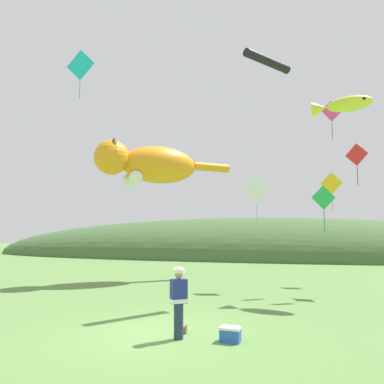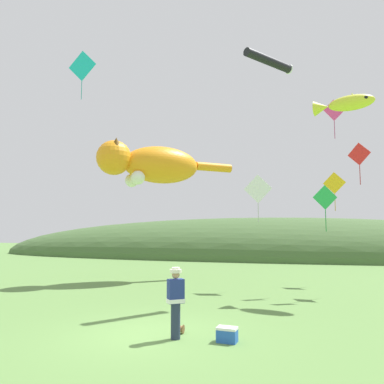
# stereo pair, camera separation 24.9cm
# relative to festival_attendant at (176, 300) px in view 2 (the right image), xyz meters

# --- Properties ---
(ground_plane) EXTENTS (120.00, 120.00, 0.00)m
(ground_plane) POSITION_rel_festival_attendant_xyz_m (-0.74, 0.20, -0.95)
(ground_plane) COLOR #5B8442
(distant_hill_ridge) EXTENTS (61.27, 15.58, 8.12)m
(distant_hill_ridge) POSITION_rel_festival_attendant_xyz_m (-0.74, 30.36, -0.95)
(distant_hill_ridge) COLOR #426033
(distant_hill_ridge) RESTS_ON ground
(festival_attendant) EXTENTS (0.49, 0.47, 1.77)m
(festival_attendant) POSITION_rel_festival_attendant_xyz_m (0.00, 0.00, 0.00)
(festival_attendant) COLOR #232D47
(festival_attendant) RESTS_ON ground
(kite_spool) EXTENTS (0.16, 0.23, 0.23)m
(kite_spool) POSITION_rel_festival_attendant_xyz_m (-0.03, 0.52, -0.84)
(kite_spool) COLOR olive
(kite_spool) RESTS_ON ground
(picnic_cooler) EXTENTS (0.52, 0.37, 0.36)m
(picnic_cooler) POSITION_rel_festival_attendant_xyz_m (1.30, 0.09, -0.77)
(picnic_cooler) COLOR blue
(picnic_cooler) RESTS_ON ground
(kite_giant_cat) EXTENTS (6.71, 5.79, 2.50)m
(kite_giant_cat) POSITION_rel_festival_attendant_xyz_m (-4.85, 10.32, 5.49)
(kite_giant_cat) COLOR orange
(kite_fish_windsock) EXTENTS (2.58, 1.33, 0.77)m
(kite_fish_windsock) POSITION_rel_festival_attendant_xyz_m (5.14, 7.67, 7.22)
(kite_fish_windsock) COLOR yellow
(kite_tube_streamer) EXTENTS (1.96, 2.43, 0.44)m
(kite_tube_streamer) POSITION_rel_festival_attendant_xyz_m (2.07, 6.43, 8.98)
(kite_tube_streamer) COLOR black
(kite_diamond_gold) EXTENTS (1.13, 0.34, 2.07)m
(kite_diamond_gold) POSITION_rel_festival_attendant_xyz_m (4.99, 11.71, 4.25)
(kite_diamond_gold) COLOR yellow
(kite_diamond_pink) EXTENTS (1.02, 0.38, 1.98)m
(kite_diamond_pink) POSITION_rel_festival_attendant_xyz_m (4.93, 9.90, 7.64)
(kite_diamond_pink) COLOR #E53F8C
(kite_diamond_red) EXTENTS (0.92, 0.56, 1.97)m
(kite_diamond_red) POSITION_rel_festival_attendant_xyz_m (5.87, 9.18, 5.25)
(kite_diamond_red) COLOR red
(kite_diamond_green) EXTENTS (0.99, 0.30, 1.93)m
(kite_diamond_green) POSITION_rel_festival_attendant_xyz_m (4.17, 7.17, 3.11)
(kite_diamond_green) COLOR green
(kite_diamond_teal) EXTENTS (1.52, 0.08, 2.42)m
(kite_diamond_teal) POSITION_rel_festival_attendant_xyz_m (-6.72, 5.95, 9.62)
(kite_diamond_teal) COLOR #19BFBF
(kite_diamond_white) EXTENTS (1.37, 0.20, 2.28)m
(kite_diamond_white) POSITION_rel_festival_attendant_xyz_m (1.26, 8.79, 3.74)
(kite_diamond_white) COLOR white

